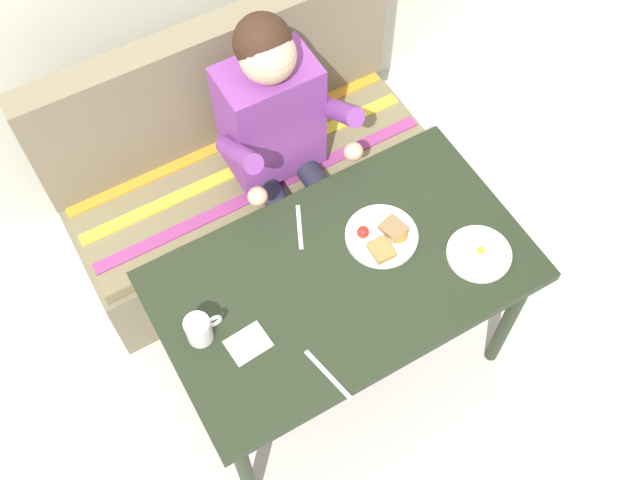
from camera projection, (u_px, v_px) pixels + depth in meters
name	position (u px, v px, depth m)	size (l,w,h in m)	color
ground_plane	(339.00, 359.00, 3.04)	(8.00, 8.00, 0.00)	beige
table	(343.00, 285.00, 2.48)	(1.20, 0.70, 0.73)	black
couch	(245.00, 177.00, 3.10)	(1.44, 0.56, 1.00)	#746951
person	(280.00, 134.00, 2.69)	(0.45, 0.61, 1.21)	#793789
plate_breakfast	(382.00, 236.00, 2.47)	(0.24, 0.24, 0.05)	white
plate_eggs	(479.00, 254.00, 2.44)	(0.21, 0.21, 0.04)	white
coffee_mug	(199.00, 329.00, 2.26)	(0.12, 0.08, 0.10)	white
napkin	(248.00, 344.00, 2.29)	(0.12, 0.10, 0.01)	silver
fork	(300.00, 227.00, 2.50)	(0.01, 0.17, 0.01)	silver
knife	(328.00, 375.00, 2.24)	(0.01, 0.20, 0.01)	silver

